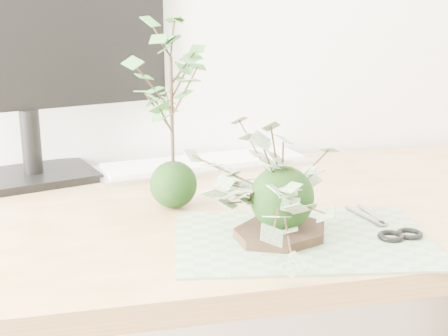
{
  "coord_description": "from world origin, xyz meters",
  "views": [
    {
      "loc": [
        -0.23,
        0.16,
        1.12
      ],
      "look_at": [
        0.0,
        1.14,
        0.84
      ],
      "focal_mm": 50.0,
      "sensor_mm": 36.0,
      "label": 1
    }
  ],
  "objects_px": {
    "keyboard": "(204,164)",
    "monitor": "(22,30)",
    "maple_kokedama": "(171,69)",
    "desk": "(244,248)",
    "ivy_kokedama": "(283,168)"
  },
  "relations": [
    {
      "from": "keyboard",
      "to": "monitor",
      "type": "xyz_separation_m",
      "value": [
        -0.37,
        -0.0,
        0.31
      ]
    },
    {
      "from": "maple_kokedama",
      "to": "keyboard",
      "type": "relative_size",
      "value": 0.72
    },
    {
      "from": "maple_kokedama",
      "to": "keyboard",
      "type": "distance_m",
      "value": 0.37
    },
    {
      "from": "desk",
      "to": "monitor",
      "type": "height_order",
      "value": "monitor"
    },
    {
      "from": "ivy_kokedama",
      "to": "maple_kokedama",
      "type": "xyz_separation_m",
      "value": [
        -0.14,
        0.2,
        0.14
      ]
    },
    {
      "from": "keyboard",
      "to": "monitor",
      "type": "bearing_deg",
      "value": 171.46
    },
    {
      "from": "ivy_kokedama",
      "to": "desk",
      "type": "bearing_deg",
      "value": 93.63
    },
    {
      "from": "ivy_kokedama",
      "to": "maple_kokedama",
      "type": "height_order",
      "value": "maple_kokedama"
    },
    {
      "from": "monitor",
      "to": "keyboard",
      "type": "bearing_deg",
      "value": -15.83
    },
    {
      "from": "ivy_kokedama",
      "to": "maple_kokedama",
      "type": "bearing_deg",
      "value": 125.89
    },
    {
      "from": "desk",
      "to": "keyboard",
      "type": "bearing_deg",
      "value": 94.41
    },
    {
      "from": "monitor",
      "to": "maple_kokedama",
      "type": "bearing_deg",
      "value": -60.39
    },
    {
      "from": "maple_kokedama",
      "to": "monitor",
      "type": "distance_m",
      "value": 0.37
    },
    {
      "from": "desk",
      "to": "monitor",
      "type": "distance_m",
      "value": 0.63
    },
    {
      "from": "maple_kokedama",
      "to": "keyboard",
      "type": "bearing_deg",
      "value": 66.7
    }
  ]
}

